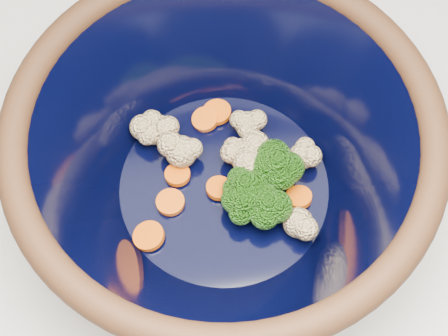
% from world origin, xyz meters
% --- Properties ---
extents(mixing_bowl, '(0.47, 0.47, 0.17)m').
position_xyz_m(mixing_bowl, '(-0.10, 0.11, 0.99)').
color(mixing_bowl, black).
rests_on(mixing_bowl, counter).
extents(vegetable_pile, '(0.19, 0.17, 0.06)m').
position_xyz_m(vegetable_pile, '(-0.08, 0.12, 0.96)').
color(vegetable_pile, '#608442').
rests_on(vegetable_pile, mixing_bowl).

